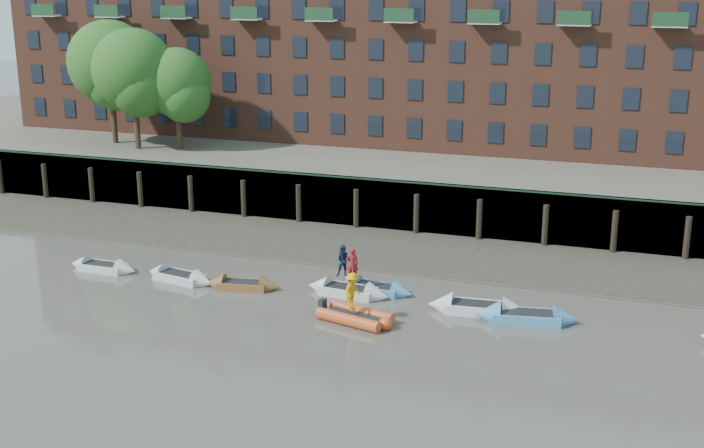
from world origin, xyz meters
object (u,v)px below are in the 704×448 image
at_px(person_rower_a, 352,264).
at_px(person_rib_crew, 352,291).
at_px(rowboat_2, 243,285).
at_px(rowboat_1, 180,277).
at_px(rowboat_6, 526,317).
at_px(rowboat_3, 348,291).
at_px(rowboat_4, 376,289).
at_px(rowboat_5, 477,308).
at_px(rowboat_0, 103,267).
at_px(rib_tender, 358,317).
at_px(person_rower_b, 344,261).

height_order(person_rower_a, person_rib_crew, person_rower_a).
bearing_deg(rowboat_2, person_rib_crew, -28.94).
bearing_deg(rowboat_1, rowboat_6, 10.97).
height_order(rowboat_3, person_rib_crew, person_rib_crew).
distance_m(rowboat_4, rowboat_5, 5.63).
bearing_deg(rowboat_4, rowboat_0, -166.13).
bearing_deg(person_rib_crew, rowboat_6, -59.93).
xyz_separation_m(rowboat_1, rowboat_3, (9.23, 0.90, 0.01)).
distance_m(rib_tender, person_rib_crew, 1.27).
bearing_deg(rowboat_3, rowboat_0, -171.33).
bearing_deg(person_rib_crew, rowboat_3, 33.80).
height_order(rowboat_3, person_rower_b, person_rower_b).
bearing_deg(person_rower_a, rowboat_5, 154.96).
distance_m(rowboat_4, rowboat_6, 8.07).
bearing_deg(person_rower_a, person_rower_b, -48.33).
xyz_separation_m(rowboat_5, rowboat_6, (2.41, -0.38, 0.00)).
bearing_deg(rowboat_0, person_rib_crew, -8.85).
relative_size(rowboat_4, person_rower_b, 2.50).
height_order(rowboat_5, person_rower_a, person_rower_a).
relative_size(person_rower_a, person_rower_b, 1.00).
xyz_separation_m(rowboat_4, rib_tender, (0.43, -4.18, 0.07)).
bearing_deg(rowboat_6, rowboat_2, 171.31).
xyz_separation_m(rowboat_2, rowboat_4, (6.74, 1.78, 0.00)).
xyz_separation_m(rowboat_3, person_rower_a, (0.23, 0.01, 1.48)).
height_order(rowboat_5, rib_tender, rowboat_5).
relative_size(rowboat_5, person_rower_b, 2.97).
xyz_separation_m(rowboat_3, rowboat_5, (6.75, -0.25, 0.02)).
height_order(rowboat_3, rowboat_4, rowboat_3).
distance_m(rowboat_2, rowboat_3, 5.58).
relative_size(rowboat_2, rowboat_4, 0.99).
distance_m(rowboat_4, person_rower_b, 2.25).
bearing_deg(rowboat_0, rowboat_1, -0.62).
xyz_separation_m(rowboat_2, rib_tender, (7.16, -2.40, 0.08)).
bearing_deg(person_rib_crew, person_rower_a, 30.20).
xyz_separation_m(rowboat_3, person_rib_crew, (1.40, -3.32, 1.29)).
height_order(rowboat_5, rowboat_6, rowboat_6).
xyz_separation_m(rib_tender, person_rib_crew, (-0.27, -0.01, 1.24)).
relative_size(rib_tender, person_rower_b, 2.30).
distance_m(rowboat_1, person_rower_a, 9.62).
height_order(rowboat_0, rowboat_3, rowboat_3).
relative_size(person_rower_a, person_rib_crew, 0.91).
xyz_separation_m(rowboat_0, rowboat_1, (4.89, -0.08, 0.01)).
xyz_separation_m(rowboat_5, person_rib_crew, (-5.35, -3.07, 1.27)).
distance_m(rowboat_1, person_rower_b, 9.10).
xyz_separation_m(rib_tender, person_rower_a, (-1.43, 3.32, 1.43)).
distance_m(rowboat_1, rib_tender, 11.16).
relative_size(rowboat_5, person_rower_a, 2.97).
height_order(rowboat_4, person_rower_b, person_rower_b).
bearing_deg(rowboat_3, rowboat_1, -169.09).
xyz_separation_m(rowboat_4, rowboat_6, (7.93, -1.50, 0.04)).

